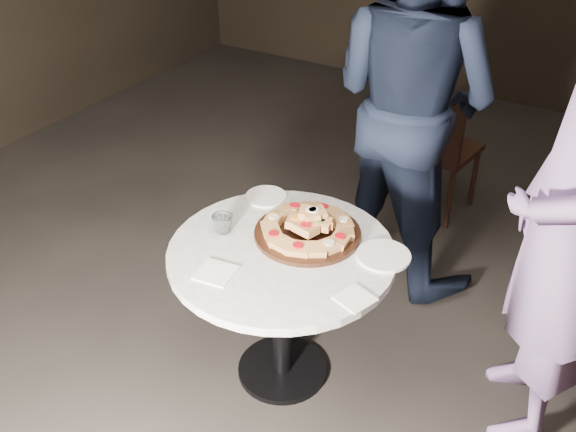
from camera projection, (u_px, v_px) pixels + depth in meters
The scene contains 12 objects.
floor at pixel (310, 365), 2.93m from camera, with size 7.00×7.00×0.00m, color black.
table at pixel (282, 275), 2.59m from camera, with size 1.17×1.17×0.68m.
serving_board at pixel (308, 233), 2.60m from camera, with size 0.43×0.43×0.02m, color black.
focaccia_pile at pixel (309, 225), 2.58m from camera, with size 0.39×0.39×0.10m.
plate_left at pixel (266, 196), 2.85m from camera, with size 0.18×0.18×0.01m, color white.
plate_right at pixel (384, 256), 2.48m from camera, with size 0.21×0.21×0.01m, color white.
water_glass at pixel (223, 224), 2.60m from camera, with size 0.09×0.09×0.08m, color silver.
napkin_near at pixel (216, 273), 2.39m from camera, with size 0.14×0.14×0.01m, color white.
napkin_far at pixel (355, 299), 2.27m from camera, with size 0.12×0.12×0.01m, color white.
chair_far at pixel (437, 144), 3.74m from camera, with size 0.43×0.45×0.82m.
diner_navy at pixel (413, 100), 3.08m from camera, with size 0.92×0.72×1.90m, color black.
diner_teal at pixel (567, 231), 2.21m from camera, with size 0.67×0.44×1.84m, color slate.
Camera 1 is at (0.97, -1.84, 2.17)m, focal length 40.00 mm.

